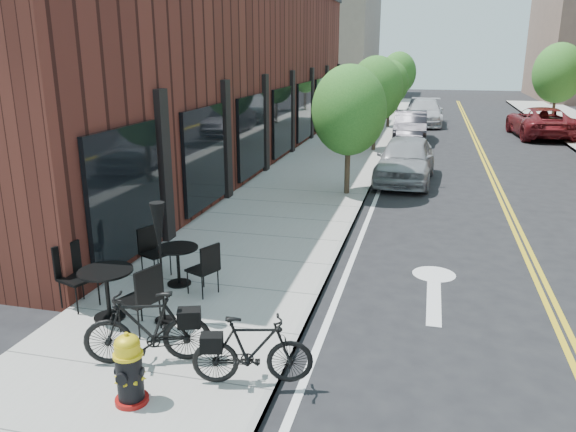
% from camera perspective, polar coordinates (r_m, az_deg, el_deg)
% --- Properties ---
extents(ground, '(120.00, 120.00, 0.00)m').
position_cam_1_polar(ground, '(8.81, 1.17, -12.65)').
color(ground, black).
rests_on(ground, ground).
extents(sidewalk_near, '(4.00, 70.00, 0.12)m').
position_cam_1_polar(sidewalk_near, '(18.39, 2.09, 3.17)').
color(sidewalk_near, '#9E9B93').
rests_on(sidewalk_near, ground).
extents(building_near, '(5.00, 28.00, 7.00)m').
position_cam_1_polar(building_near, '(23.03, -7.01, 14.40)').
color(building_near, '#481E17').
rests_on(building_near, ground).
extents(bg_building_left, '(8.00, 14.00, 10.00)m').
position_cam_1_polar(bg_building_left, '(56.35, 4.37, 17.15)').
color(bg_building_left, '#726656').
rests_on(bg_building_left, ground).
extents(tree_near_a, '(2.20, 2.20, 3.81)m').
position_cam_1_polar(tree_near_a, '(16.75, 6.22, 10.61)').
color(tree_near_a, '#382B1E').
rests_on(tree_near_a, sidewalk_near).
extents(tree_near_b, '(2.30, 2.30, 3.98)m').
position_cam_1_polar(tree_near_b, '(24.66, 8.92, 12.63)').
color(tree_near_b, '#382B1E').
rests_on(tree_near_b, sidewalk_near).
extents(tree_near_c, '(2.10, 2.10, 3.67)m').
position_cam_1_polar(tree_near_c, '(32.64, 10.29, 13.13)').
color(tree_near_c, '#382B1E').
rests_on(tree_near_c, sidewalk_near).
extents(tree_near_d, '(2.40, 2.40, 4.11)m').
position_cam_1_polar(tree_near_d, '(40.60, 11.16, 14.06)').
color(tree_near_d, '#382B1E').
rests_on(tree_near_d, sidewalk_near).
extents(tree_far_c, '(2.80, 2.80, 4.62)m').
position_cam_1_polar(tree_far_c, '(36.19, 25.76, 12.95)').
color(tree_far_c, '#382B1E').
rests_on(tree_far_c, sidewalk_far).
extents(fire_hydrant, '(0.46, 0.46, 0.95)m').
position_cam_1_polar(fire_hydrant, '(7.31, -15.82, -14.80)').
color(fire_hydrant, maroon).
rests_on(fire_hydrant, sidewalk_near).
extents(bicycle_left, '(1.80, 1.04, 1.05)m').
position_cam_1_polar(bicycle_left, '(8.05, -14.11, -10.97)').
color(bicycle_left, black).
rests_on(bicycle_left, sidewalk_near).
extents(bicycle_right, '(1.63, 0.83, 0.94)m').
position_cam_1_polar(bicycle_right, '(7.41, -3.63, -13.46)').
color(bicycle_right, black).
rests_on(bicycle_right, sidewalk_near).
extents(bistro_set_b, '(2.04, 1.16, 1.08)m').
position_cam_1_polar(bistro_set_b, '(9.48, -17.92, -6.86)').
color(bistro_set_b, black).
rests_on(bistro_set_b, sidewalk_near).
extents(bistro_set_c, '(1.77, 1.13, 0.95)m').
position_cam_1_polar(bistro_set_c, '(10.51, -11.11, -4.41)').
color(bistro_set_c, black).
rests_on(bistro_set_c, sidewalk_near).
extents(patio_umbrella, '(0.32, 0.32, 1.97)m').
position_cam_1_polar(patio_umbrella, '(8.82, -12.95, -2.15)').
color(patio_umbrella, black).
rests_on(patio_umbrella, sidewalk_near).
extents(parked_car_a, '(2.01, 4.57, 1.53)m').
position_cam_1_polar(parked_car_a, '(19.39, 11.86, 5.66)').
color(parked_car_a, '#94959B').
rests_on(parked_car_a, ground).
extents(parked_car_b, '(1.66, 4.45, 1.45)m').
position_cam_1_polar(parked_car_b, '(28.43, 12.30, 8.91)').
color(parked_car_b, black).
rests_on(parked_car_b, ground).
extents(parked_car_c, '(2.10, 5.14, 1.49)m').
position_cam_1_polar(parked_car_c, '(34.90, 13.71, 10.19)').
color(parked_car_c, silver).
rests_on(parked_car_c, ground).
extents(parked_car_far, '(2.99, 5.74, 1.54)m').
position_cam_1_polar(parked_car_far, '(31.80, 24.25, 8.70)').
color(parked_car_far, maroon).
rests_on(parked_car_far, ground).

